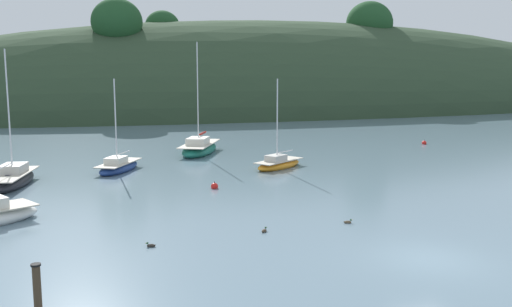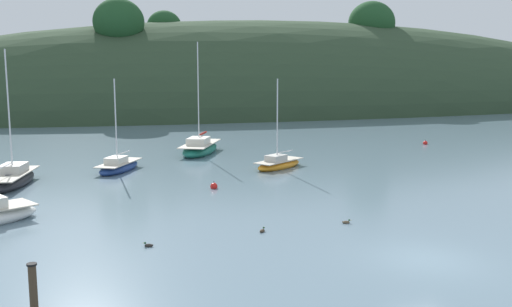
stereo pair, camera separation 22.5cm
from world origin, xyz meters
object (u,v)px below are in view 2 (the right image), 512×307
object	(u,v)px
sailboat_teal_outer	(12,179)
duck_lone_left	(149,245)
jetty_piling	(33,286)
sailboat_grey_yawl	(279,164)
duck_straggler	(262,231)
mooring_buoy_channel	(425,143)
sailboat_blue_center	(119,166)
mooring_buoy_inner	(214,186)
duck_trailing	(346,222)
sailboat_cream_ketch	(200,148)

from	to	relation	value
sailboat_teal_outer	duck_lone_left	bearing A→B (deg)	-67.43
jetty_piling	sailboat_grey_yawl	bearing A→B (deg)	52.38
duck_straggler	duck_lone_left	bearing A→B (deg)	-174.55
mooring_buoy_channel	duck_lone_left	xyz separation A→B (m)	(-29.51, -22.89, -0.07)
sailboat_blue_center	duck_straggler	xyz separation A→B (m)	(4.61, -17.43, -0.27)
sailboat_blue_center	mooring_buoy_inner	xyz separation A→B (m)	(4.89, -7.87, -0.20)
mooring_buoy_inner	jetty_piling	xyz separation A→B (m)	(-9.46, -15.05, 0.62)
mooring_buoy_inner	duck_straggler	size ratio (longest dim) A/B	1.46
jetty_piling	duck_lone_left	bearing A→B (deg)	50.64
jetty_piling	sailboat_blue_center	bearing A→B (deg)	78.70
duck_trailing	sailboat_teal_outer	bearing A→B (deg)	136.84
sailboat_teal_outer	mooring_buoy_inner	distance (m)	12.68
sailboat_cream_ketch	duck_trailing	xyz separation A→B (m)	(1.42, -23.73, -0.38)
mooring_buoy_channel	duck_straggler	world-z (taller)	mooring_buoy_channel
sailboat_grey_yawl	mooring_buoy_inner	world-z (taller)	sailboat_grey_yawl
sailboat_grey_yawl	duck_trailing	bearing A→B (deg)	-98.96
mooring_buoy_channel	duck_trailing	distance (m)	30.17
sailboat_blue_center	duck_straggler	world-z (taller)	sailboat_blue_center
mooring_buoy_channel	jetty_piling	world-z (taller)	jetty_piling
sailboat_blue_center	mooring_buoy_inner	world-z (taller)	sailboat_blue_center
sailboat_blue_center	mooring_buoy_channel	size ratio (longest dim) A/B	12.34
duck_lone_left	sailboat_cream_ketch	bearing A→B (deg)	72.10
sailboat_grey_yawl	sailboat_cream_ketch	size ratio (longest dim) A/B	0.69
mooring_buoy_inner	mooring_buoy_channel	xyz separation A→B (m)	(24.16, 12.85, 0.00)
sailboat_grey_yawl	jetty_piling	size ratio (longest dim) A/B	4.53
duck_straggler	sailboat_cream_ketch	bearing A→B (deg)	83.38
mooring_buoy_channel	duck_lone_left	bearing A→B (deg)	-142.20
sailboat_grey_yawl	duck_straggler	size ratio (longest dim) A/B	17.92
sailboat_teal_outer	jetty_piling	xyz separation A→B (m)	(2.17, -20.10, 0.37)
mooring_buoy_inner	sailboat_blue_center	bearing A→B (deg)	121.83
jetty_piling	mooring_buoy_inner	bearing A→B (deg)	57.84
sailboat_teal_outer	duck_trailing	xyz separation A→B (m)	(15.53, -14.57, -0.32)
sailboat_grey_yawl	sailboat_blue_center	xyz separation A→B (m)	(-11.13, 2.54, 0.01)
duck_lone_left	duck_trailing	world-z (taller)	same
duck_trailing	jetty_piling	size ratio (longest dim) A/B	0.29
sailboat_teal_outer	duck_straggler	distance (m)	18.50
sailboat_teal_outer	duck_straggler	world-z (taller)	sailboat_teal_outer
sailboat_teal_outer	sailboat_blue_center	distance (m)	7.31
mooring_buoy_inner	sailboat_cream_ketch	bearing A→B (deg)	80.11
mooring_buoy_inner	mooring_buoy_channel	size ratio (longest dim) A/B	1.00
sailboat_blue_center	mooring_buoy_channel	bearing A→B (deg)	9.72
sailboat_grey_yawl	duck_trailing	distance (m)	15.03
mooring_buoy_inner	jetty_piling	distance (m)	17.79
sailboat_blue_center	duck_straggler	distance (m)	18.03
mooring_buoy_inner	duck_lone_left	distance (m)	11.38
mooring_buoy_channel	jetty_piling	distance (m)	43.69
jetty_piling	sailboat_cream_ketch	bearing A→B (deg)	67.80
sailboat_cream_ketch	mooring_buoy_channel	world-z (taller)	sailboat_cream_ketch
duck_lone_left	duck_trailing	bearing A→B (deg)	3.26
mooring_buoy_inner	mooring_buoy_channel	distance (m)	27.36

